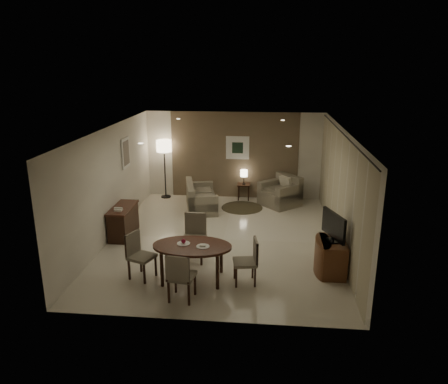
# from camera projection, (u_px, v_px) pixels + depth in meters

# --- Properties ---
(room_shell) EXTENTS (5.50, 7.00, 2.70)m
(room_shell) POSITION_uv_depth(u_px,v_px,m) (225.00, 182.00, 10.68)
(room_shell) COLOR beige
(room_shell) RESTS_ON ground
(taupe_accent) EXTENTS (3.96, 0.03, 2.70)m
(taupe_accent) POSITION_uv_depth(u_px,v_px,m) (234.00, 155.00, 13.62)
(taupe_accent) COLOR brown
(taupe_accent) RESTS_ON wall_back
(curtain_wall) EXTENTS (0.08, 6.70, 2.58)m
(curtain_wall) POSITION_uv_depth(u_px,v_px,m) (339.00, 191.00, 10.05)
(curtain_wall) COLOR beige
(curtain_wall) RESTS_ON wall_right
(curtain_rod) EXTENTS (0.03, 6.80, 0.03)m
(curtain_rod) POSITION_uv_depth(u_px,v_px,m) (343.00, 134.00, 9.67)
(curtain_rod) COLOR black
(curtain_rod) RESTS_ON wall_right
(art_back_frame) EXTENTS (0.72, 0.03, 0.72)m
(art_back_frame) POSITION_uv_depth(u_px,v_px,m) (238.00, 148.00, 13.51)
(art_back_frame) COLOR silver
(art_back_frame) RESTS_ON wall_back
(art_back_canvas) EXTENTS (0.34, 0.01, 0.34)m
(art_back_canvas) POSITION_uv_depth(u_px,v_px,m) (238.00, 148.00, 13.50)
(art_back_canvas) COLOR black
(art_back_canvas) RESTS_ON wall_back
(art_left_frame) EXTENTS (0.03, 0.60, 0.80)m
(art_left_frame) POSITION_uv_depth(u_px,v_px,m) (126.00, 153.00, 11.55)
(art_left_frame) COLOR silver
(art_left_frame) RESTS_ON wall_left
(art_left_canvas) EXTENTS (0.01, 0.46, 0.64)m
(art_left_canvas) POSITION_uv_depth(u_px,v_px,m) (126.00, 153.00, 11.55)
(art_left_canvas) COLOR gray
(art_left_canvas) RESTS_ON wall_left
(downlight_nl) EXTENTS (0.10, 0.10, 0.01)m
(downlight_nl) POSITION_uv_depth(u_px,v_px,m) (141.00, 143.00, 8.33)
(downlight_nl) COLOR white
(downlight_nl) RESTS_ON ceiling
(downlight_nr) EXTENTS (0.10, 0.10, 0.01)m
(downlight_nr) POSITION_uv_depth(u_px,v_px,m) (289.00, 146.00, 8.06)
(downlight_nr) COLOR white
(downlight_nr) RESTS_ON ceiling
(downlight_fl) EXTENTS (0.10, 0.10, 0.01)m
(downlight_fl) POSITION_uv_depth(u_px,v_px,m) (178.00, 119.00, 11.75)
(downlight_fl) COLOR white
(downlight_fl) RESTS_ON ceiling
(downlight_fr) EXTENTS (0.10, 0.10, 0.01)m
(downlight_fr) POSITION_uv_depth(u_px,v_px,m) (283.00, 120.00, 11.49)
(downlight_fr) COLOR white
(downlight_fr) RESTS_ON ceiling
(console_desk) EXTENTS (0.48, 1.20, 0.75)m
(console_desk) POSITION_uv_depth(u_px,v_px,m) (123.00, 221.00, 10.82)
(console_desk) COLOR #4B2518
(console_desk) RESTS_ON floor
(telephone) EXTENTS (0.20, 0.14, 0.09)m
(telephone) POSITION_uv_depth(u_px,v_px,m) (118.00, 209.00, 10.41)
(telephone) COLOR white
(telephone) RESTS_ON console_desk
(tv_cabinet) EXTENTS (0.48, 0.90, 0.70)m
(tv_cabinet) POSITION_uv_depth(u_px,v_px,m) (332.00, 257.00, 8.94)
(tv_cabinet) COLOR brown
(tv_cabinet) RESTS_ON floor
(flat_tv) EXTENTS (0.36, 0.85, 0.60)m
(flat_tv) POSITION_uv_depth(u_px,v_px,m) (334.00, 226.00, 8.74)
(flat_tv) COLOR black
(flat_tv) RESTS_ON tv_cabinet
(dining_table) EXTENTS (1.56, 0.98, 0.73)m
(dining_table) POSITION_uv_depth(u_px,v_px,m) (193.00, 262.00, 8.65)
(dining_table) COLOR #4B2518
(dining_table) RESTS_ON floor
(chair_near) EXTENTS (0.51, 0.51, 0.95)m
(chair_near) POSITION_uv_depth(u_px,v_px,m) (182.00, 275.00, 7.90)
(chair_near) COLOR #766C5B
(chair_near) RESTS_ON floor
(chair_far) EXTENTS (0.51, 0.51, 1.02)m
(chair_far) POSITION_uv_depth(u_px,v_px,m) (194.00, 239.00, 9.42)
(chair_far) COLOR #766C5B
(chair_far) RESTS_ON floor
(chair_left) EXTENTS (0.59, 0.59, 0.94)m
(chair_left) POSITION_uv_depth(u_px,v_px,m) (142.00, 256.00, 8.68)
(chair_left) COLOR #766C5B
(chair_left) RESTS_ON floor
(chair_right) EXTENTS (0.50, 0.50, 0.91)m
(chair_right) POSITION_uv_depth(u_px,v_px,m) (245.00, 262.00, 8.48)
(chair_right) COLOR #766C5B
(chair_right) RESTS_ON floor
(plate_a) EXTENTS (0.26, 0.26, 0.02)m
(plate_a) POSITION_uv_depth(u_px,v_px,m) (184.00, 244.00, 8.61)
(plate_a) COLOR white
(plate_a) RESTS_ON dining_table
(plate_b) EXTENTS (0.26, 0.26, 0.02)m
(plate_b) POSITION_uv_depth(u_px,v_px,m) (203.00, 246.00, 8.47)
(plate_b) COLOR white
(plate_b) RESTS_ON dining_table
(fruit_apple) EXTENTS (0.09, 0.09, 0.09)m
(fruit_apple) POSITION_uv_depth(u_px,v_px,m) (183.00, 241.00, 8.59)
(fruit_apple) COLOR maroon
(fruit_apple) RESTS_ON plate_a
(napkin) EXTENTS (0.12, 0.08, 0.03)m
(napkin) POSITION_uv_depth(u_px,v_px,m) (203.00, 245.00, 8.47)
(napkin) COLOR white
(napkin) RESTS_ON plate_b
(round_rug) EXTENTS (1.22, 1.22, 0.01)m
(round_rug) POSITION_uv_depth(u_px,v_px,m) (242.00, 208.00, 12.95)
(round_rug) COLOR #423A25
(round_rug) RESTS_ON floor
(sofa) EXTENTS (1.79, 1.17, 0.77)m
(sofa) POSITION_uv_depth(u_px,v_px,m) (201.00, 196.00, 12.80)
(sofa) COLOR #766C5B
(sofa) RESTS_ON floor
(armchair) EXTENTS (1.37, 1.38, 0.89)m
(armchair) POSITION_uv_depth(u_px,v_px,m) (280.00, 191.00, 13.06)
(armchair) COLOR #766C5B
(armchair) RESTS_ON floor
(side_table) EXTENTS (0.39, 0.39, 0.50)m
(side_table) POSITION_uv_depth(u_px,v_px,m) (244.00, 192.00, 13.68)
(side_table) COLOR #321C10
(side_table) RESTS_ON floor
(table_lamp) EXTENTS (0.22, 0.22, 0.50)m
(table_lamp) POSITION_uv_depth(u_px,v_px,m) (244.00, 176.00, 13.54)
(table_lamp) COLOR #FFEAC1
(table_lamp) RESTS_ON side_table
(floor_lamp) EXTENTS (0.46, 0.46, 1.84)m
(floor_lamp) POSITION_uv_depth(u_px,v_px,m) (165.00, 169.00, 13.69)
(floor_lamp) COLOR #FFE5B7
(floor_lamp) RESTS_ON floor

